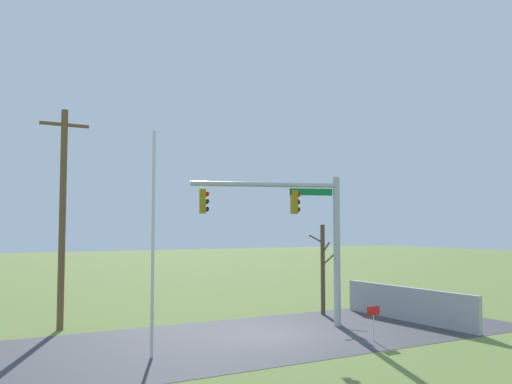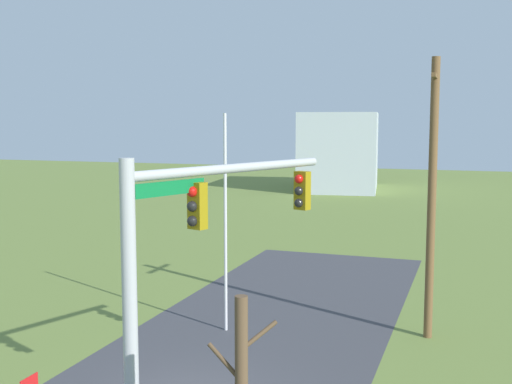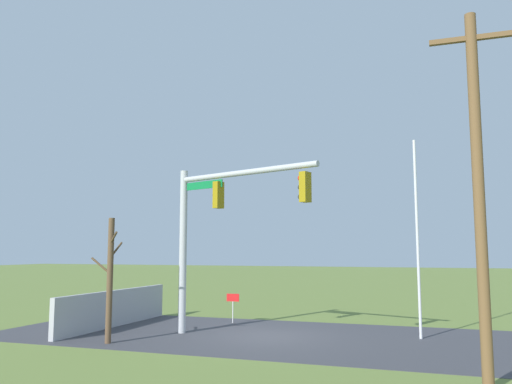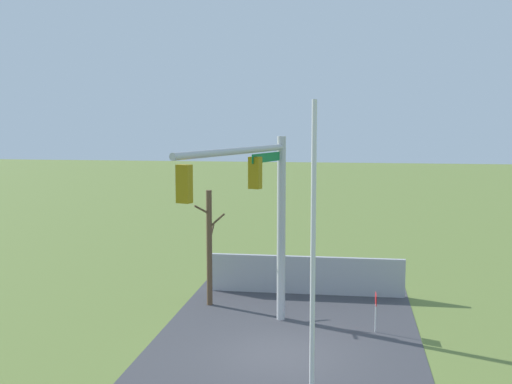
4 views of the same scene
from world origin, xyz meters
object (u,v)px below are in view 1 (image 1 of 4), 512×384
(signal_mast, at_px, (298,222))
(bare_tree, at_px, (323,268))
(utility_pole, at_px, (62,214))
(open_sign, at_px, (373,315))
(flagpole, at_px, (153,243))

(signal_mast, height_order, bare_tree, signal_mast)
(utility_pole, bearing_deg, bare_tree, -10.03)
(bare_tree, relative_size, open_sign, 3.39)
(bare_tree, bearing_deg, open_sign, -110.54)
(open_sign, bearing_deg, flagpole, 168.63)
(utility_pole, xyz_separation_m, open_sign, (9.11, -7.75, -3.60))
(signal_mast, relative_size, bare_tree, 1.47)
(signal_mast, distance_m, flagpole, 7.23)
(utility_pole, height_order, bare_tree, utility_pole)
(signal_mast, xyz_separation_m, flagpole, (-6.89, -2.08, -0.72))
(signal_mast, bearing_deg, open_sign, -79.09)
(flagpole, xyz_separation_m, utility_pole, (-1.52, 6.23, 1.01))
(signal_mast, relative_size, utility_pole, 0.70)
(bare_tree, bearing_deg, utility_pole, 169.97)
(utility_pole, relative_size, open_sign, 7.12)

